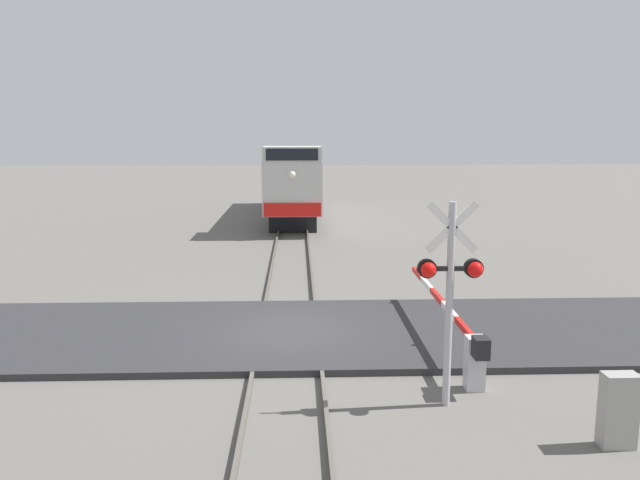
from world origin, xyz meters
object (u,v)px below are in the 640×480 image
(crossing_gate, at_px, (460,334))
(locomotive, at_px, (293,181))
(utility_cabinet, at_px, (618,410))
(crossing_signal, at_px, (450,282))

(crossing_gate, bearing_deg, locomotive, 98.79)
(locomotive, distance_m, crossing_gate, 24.12)
(crossing_gate, bearing_deg, utility_cabinet, -64.59)
(locomotive, bearing_deg, utility_cabinet, -78.94)
(crossing_signal, bearing_deg, crossing_gate, 68.77)
(locomotive, relative_size, crossing_signal, 4.04)
(crossing_gate, distance_m, utility_cabinet, 3.85)
(locomotive, height_order, crossing_gate, locomotive)
(locomotive, bearing_deg, crossing_gate, -81.21)
(crossing_gate, xyz_separation_m, utility_cabinet, (1.65, -3.48, -0.14))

